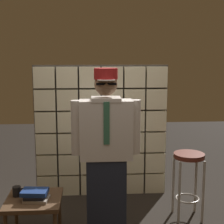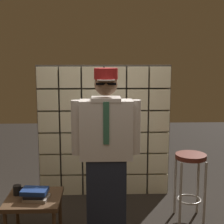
# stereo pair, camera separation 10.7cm
# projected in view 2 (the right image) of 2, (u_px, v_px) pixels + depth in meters

# --- Properties ---
(glass_block_wall) EXTENTS (1.72, 0.10, 1.72)m
(glass_block_wall) POSITION_uv_depth(u_px,v_px,m) (104.00, 132.00, 4.43)
(glass_block_wall) COLOR beige
(glass_block_wall) RESTS_ON ground
(standing_person) EXTENTS (0.68, 0.28, 1.71)m
(standing_person) POSITION_uv_depth(u_px,v_px,m) (106.00, 151.00, 3.36)
(standing_person) COLOR #1E2333
(standing_person) RESTS_ON ground
(bar_stool) EXTENTS (0.34, 0.34, 0.75)m
(bar_stool) POSITION_uv_depth(u_px,v_px,m) (190.00, 171.00, 3.77)
(bar_stool) COLOR #592319
(bar_stool) RESTS_ON ground
(side_table) EXTENTS (0.52, 0.52, 0.48)m
(side_table) POSITION_uv_depth(u_px,v_px,m) (34.00, 203.00, 3.29)
(side_table) COLOR #513823
(side_table) RESTS_ON ground
(book_stack) EXTENTS (0.27, 0.22, 0.10)m
(book_stack) POSITION_uv_depth(u_px,v_px,m) (35.00, 194.00, 3.23)
(book_stack) COLOR gray
(book_stack) RESTS_ON side_table
(coffee_mug) EXTENTS (0.13, 0.08, 0.09)m
(coffee_mug) POSITION_uv_depth(u_px,v_px,m) (18.00, 190.00, 3.33)
(coffee_mug) COLOR black
(coffee_mug) RESTS_ON side_table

